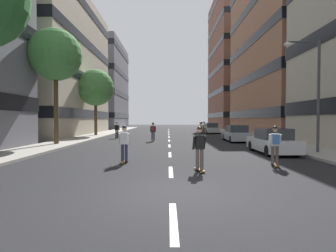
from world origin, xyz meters
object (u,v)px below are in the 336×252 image
(parked_car_near, at_px, (271,142))
(skater_7, at_px, (152,130))
(skater_1, at_px, (198,147))
(parked_car_far, at_px, (210,128))
(skater_2, at_px, (200,130))
(skater_4, at_px, (274,143))
(skater_0, at_px, (201,129))
(skater_6, at_px, (123,142))
(skater_5, at_px, (203,128))
(street_tree_far, at_px, (54,55))
(street_tree_near, at_px, (94,88))
(streetlamp_right, at_px, (311,84))
(parked_car_mid, at_px, (235,134))
(skater_3, at_px, (116,129))

(parked_car_near, bearing_deg, skater_7, 131.94)
(skater_1, bearing_deg, parked_car_far, 79.78)
(skater_2, height_order, skater_4, same)
(skater_0, bearing_deg, parked_car_near, -78.45)
(skater_6, distance_m, skater_7, 12.20)
(skater_4, bearing_deg, skater_5, 91.10)
(street_tree_far, height_order, skater_2, street_tree_far)
(skater_6, bearing_deg, skater_4, -6.87)
(street_tree_near, height_order, streetlamp_right, street_tree_near)
(parked_car_near, distance_m, skater_7, 11.55)
(parked_car_far, height_order, skater_1, skater_1)
(skater_0, height_order, skater_7, same)
(street_tree_near, height_order, skater_5, street_tree_near)
(parked_car_far, xyz_separation_m, streetlamp_right, (2.06, -23.17, 3.44))
(parked_car_mid, bearing_deg, street_tree_near, 152.76)
(street_tree_far, xyz_separation_m, skater_0, (12.52, 7.96, -6.07))
(skater_4, bearing_deg, parked_car_mid, 82.74)
(parked_car_mid, xyz_separation_m, skater_3, (-11.81, 3.91, 0.29))
(street_tree_near, height_order, street_tree_far, street_tree_far)
(parked_car_far, height_order, skater_7, skater_7)
(street_tree_far, bearing_deg, skater_0, 32.46)
(street_tree_near, bearing_deg, skater_5, -3.88)
(street_tree_far, height_order, skater_6, street_tree_far)
(skater_4, bearing_deg, skater_7, 115.07)
(skater_0, relative_size, skater_1, 1.00)
(parked_car_far, distance_m, skater_1, 28.59)
(skater_3, height_order, skater_6, same)
(parked_car_far, xyz_separation_m, skater_4, (-1.64, -27.02, 0.32))
(street_tree_far, bearing_deg, parked_car_near, -17.88)
(street_tree_near, bearing_deg, skater_0, -15.18)
(street_tree_far, xyz_separation_m, skater_4, (13.51, -9.29, -6.07))
(parked_car_mid, bearing_deg, skater_1, -109.96)
(skater_3, height_order, skater_7, same)
(streetlamp_right, height_order, skater_7, streetlamp_right)
(parked_car_near, distance_m, parked_car_mid, 8.45)
(parked_car_near, height_order, parked_car_far, same)
(skater_3, bearing_deg, skater_2, -14.03)
(skater_2, height_order, skater_5, same)
(parked_car_near, xyz_separation_m, skater_2, (-3.09, 10.18, 0.32))
(skater_6, bearing_deg, skater_0, 70.76)
(skater_5, bearing_deg, street_tree_near, 176.12)
(parked_car_far, bearing_deg, streetlamp_right, -84.93)
(street_tree_far, bearing_deg, skater_1, -45.92)
(skater_5, relative_size, skater_6, 1.00)
(streetlamp_right, xyz_separation_m, skater_1, (-7.13, -4.96, -3.15))
(skater_2, bearing_deg, skater_5, 78.28)
(skater_0, relative_size, skater_2, 1.00)
(skater_0, bearing_deg, street_tree_near, 164.82)
(street_tree_far, relative_size, skater_5, 5.07)
(parked_car_near, xyz_separation_m, skater_4, (-1.64, -4.40, 0.32))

